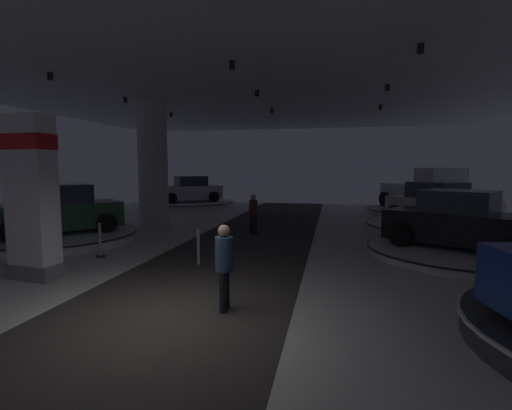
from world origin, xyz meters
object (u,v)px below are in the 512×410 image
at_px(display_platform_far_right, 438,227).
at_px(display_car_deep_left, 189,190).
at_px(brand_sign_pylon, 32,195).
at_px(display_platform_mid_right, 461,251).
at_px(display_car_mid_left, 57,211).
at_px(column_left, 153,165).
at_px(display_platform_mid_left, 57,237).
at_px(display_platform_deep_right, 419,211).
at_px(display_car_mid_right, 462,222).
at_px(display_platform_deep_left, 189,204).
at_px(visitor_walking_near, 253,212).
at_px(display_car_far_right, 439,205).
at_px(pickup_truck_deep_right, 424,193).
at_px(visitor_walking_far, 224,262).

distance_m(display_platform_far_right, display_car_deep_left, 15.46).
bearing_deg(display_car_deep_left, brand_sign_pylon, -81.01).
xyz_separation_m(display_platform_mid_right, display_car_mid_left, (-13.28, -0.55, 0.95)).
bearing_deg(display_platform_mid_right, column_left, 164.53).
height_order(display_platform_mid_left, display_platform_deep_right, display_platform_deep_right).
relative_size(display_car_mid_right, display_platform_mid_left, 0.84).
height_order(display_platform_mid_left, display_car_mid_left, display_car_mid_left).
height_order(display_car_deep_left, display_platform_deep_right, display_car_deep_left).
bearing_deg(display_platform_deep_left, visitor_walking_near, -55.41).
bearing_deg(display_car_far_right, display_car_mid_right, -96.59).
relative_size(brand_sign_pylon, pickup_truck_deep_right, 0.67).
distance_m(display_platform_far_right, pickup_truck_deep_right, 5.73).
distance_m(column_left, brand_sign_pylon, 7.71).
xyz_separation_m(display_platform_mid_left, visitor_walking_far, (7.62, -4.95, 0.73)).
xyz_separation_m(display_car_mid_left, pickup_truck_deep_right, (14.44, 10.61, 0.18)).
bearing_deg(brand_sign_pylon, display_platform_mid_left, 124.43).
xyz_separation_m(column_left, display_car_mid_right, (11.44, -3.16, -1.74)).
xyz_separation_m(display_platform_mid_right, display_platform_deep_right, (1.04, 10.36, 0.04)).
xyz_separation_m(display_car_deep_left, pickup_truck_deep_right, (14.33, -1.53, 0.12)).
bearing_deg(pickup_truck_deep_right, display_platform_mid_left, -143.66).
height_order(display_platform_mid_right, display_car_mid_left, display_car_mid_left).
xyz_separation_m(brand_sign_pylon, pickup_truck_deep_right, (11.80, 14.51, -0.72)).
height_order(display_car_mid_left, visitor_walking_near, display_car_mid_left).
xyz_separation_m(column_left, display_platform_mid_left, (-1.83, -3.75, -2.57)).
bearing_deg(pickup_truck_deep_right, display_platform_mid_right, -96.53).
bearing_deg(display_platform_far_right, visitor_walking_near, -163.56).
relative_size(column_left, display_car_mid_right, 1.22).
distance_m(brand_sign_pylon, pickup_truck_deep_right, 18.71).
xyz_separation_m(column_left, display_platform_deep_left, (-1.74, 8.40, -2.54)).
height_order(display_car_far_right, visitor_walking_far, display_car_far_right).
distance_m(brand_sign_pylon, display_car_deep_left, 16.26).
distance_m(column_left, display_platform_deep_right, 14.66).
xyz_separation_m(brand_sign_pylon, display_car_mid_left, (-2.64, 3.90, -0.89)).
bearing_deg(display_car_far_right, visitor_walking_near, -163.34).
height_order(brand_sign_pylon, display_platform_far_right, brand_sign_pylon).
bearing_deg(pickup_truck_deep_right, visitor_walking_near, -135.77).
bearing_deg(display_platform_deep_left, display_platform_mid_left, -90.46).
bearing_deg(column_left, display_platform_deep_left, 101.69).
bearing_deg(display_platform_deep_left, display_car_deep_left, 38.84).
bearing_deg(display_car_mid_left, column_left, 64.03).
distance_m(display_car_mid_right, visitor_walking_near, 7.17).
relative_size(display_car_mid_right, visitor_walking_far, 2.84).
relative_size(display_platform_deep_right, visitor_walking_far, 3.61).
relative_size(column_left, display_platform_deep_left, 0.92).
distance_m(display_car_far_right, display_platform_deep_right, 5.97).
distance_m(display_platform_far_right, display_car_far_right, 0.91).
height_order(brand_sign_pylon, pickup_truck_deep_right, brand_sign_pylon).
height_order(display_platform_deep_left, display_car_mid_right, display_car_mid_right).
bearing_deg(visitor_walking_far, display_car_deep_left, 113.67).
relative_size(column_left, display_platform_deep_right, 0.96).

